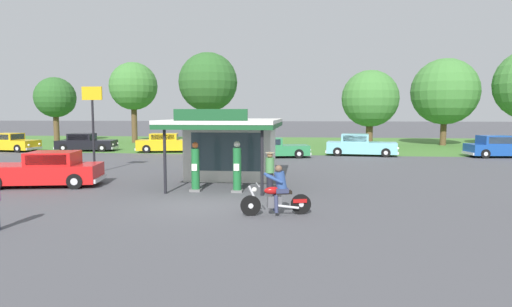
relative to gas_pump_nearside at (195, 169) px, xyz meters
The scene contains 20 objects.
ground_plane 2.59m from the gas_pump_nearside, 70.03° to the right, with size 300.00×300.00×0.00m, color #4C4C51.
grass_verge_strip 27.75m from the gas_pump_nearside, 88.29° to the left, with size 120.00×24.00×0.01m, color #477A33.
service_station_kiosk 3.69m from the gas_pump_nearside, 76.20° to the left, with size 4.77×6.80×3.35m.
gas_pump_nearside is the anchor object (origin of this frame).
gas_pump_offside 1.72m from the gas_pump_nearside, ahead, with size 0.44×0.44×2.08m.
motorcycle_with_rider 5.20m from the gas_pump_nearside, 46.26° to the right, with size 2.21×0.80×1.58m.
featured_classic_sedan 6.90m from the gas_pump_nearside, behind, with size 5.20×2.82×1.52m.
parked_car_second_row_spare 26.00m from the gas_pump_nearside, 140.85° to the left, with size 5.19×2.47×1.51m.
parked_car_back_row_left 22.31m from the gas_pump_nearside, 128.62° to the left, with size 5.05×2.49×1.48m.
parked_car_back_row_centre_left 18.06m from the gas_pump_nearside, 61.62° to the left, with size 5.42×2.36×1.62m.
parked_car_back_row_far_left 24.37m from the gas_pump_nearside, 40.51° to the left, with size 5.09×2.34×1.57m.
parked_car_back_row_centre_right 18.43m from the gas_pump_nearside, 110.94° to the left, with size 5.72×2.73×1.53m.
parked_car_back_row_right 14.05m from the gas_pump_nearside, 81.38° to the left, with size 5.49×2.80×1.42m.
bystander_standing_back_lot 3.08m from the gas_pump_nearside, ahead, with size 0.37×0.37×1.68m.
tree_oak_right 31.47m from the gas_pump_nearside, 116.46° to the left, with size 5.08×5.08×8.59m.
tree_oak_far_right 36.83m from the gas_pump_nearside, 128.95° to the left, with size 4.44×4.44×7.14m.
tree_oak_distant_spare 33.15m from the gas_pump_nearside, 56.54° to the left, with size 6.46×6.46×8.51m.
tree_oak_centre 24.95m from the gas_pump_nearside, 101.37° to the left, with size 5.63×5.63×8.95m.
tree_oak_far_left 26.62m from the gas_pump_nearside, 66.58° to the left, with size 5.25×5.25×7.16m.
roadside_pole_sign 8.50m from the gas_pump_nearside, 145.09° to the left, with size 1.10×0.12×4.58m.
Camera 1 is at (3.59, -14.87, 3.21)m, focal length 30.38 mm.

